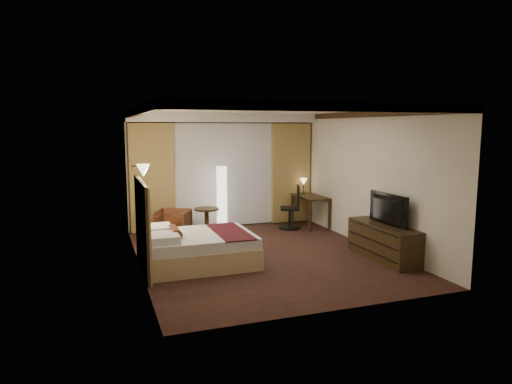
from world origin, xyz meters
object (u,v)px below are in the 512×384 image
object	(u,v)px
bed	(199,249)
floor_lamp	(222,199)
armchair	(173,223)
dresser	(383,242)
television	(383,208)
side_table	(207,221)
desk	(310,211)
office_chair	(290,207)

from	to	relation	value
bed	floor_lamp	distance (m)	2.64
bed	armchair	xyz separation A→B (m)	(-0.14, 1.96, 0.08)
dresser	television	distance (m)	0.62
armchair	side_table	world-z (taller)	armchair
bed	desk	size ratio (longest dim) A/B	1.71
desk	television	world-z (taller)	television
floor_lamp	side_table	bearing A→B (deg)	-149.88
side_table	television	size ratio (longest dim) A/B	0.58
side_table	desk	size ratio (longest dim) A/B	0.55
floor_lamp	desk	distance (m)	2.18
desk	bed	bearing A→B (deg)	-146.34
desk	office_chair	world-z (taller)	office_chair
dresser	television	size ratio (longest dim) A/B	1.56
bed	television	bearing A→B (deg)	-13.42
bed	office_chair	bearing A→B (deg)	38.29
bed	desk	bearing A→B (deg)	33.66
armchair	side_table	bearing A→B (deg)	38.02
desk	floor_lamp	bearing A→B (deg)	173.73
office_chair	television	xyz separation A→B (m)	(0.59, -2.85, 0.42)
office_chair	dresser	bearing A→B (deg)	-56.77
floor_lamp	television	world-z (taller)	floor_lamp
floor_lamp	dresser	world-z (taller)	floor_lamp
bed	dresser	distance (m)	3.34
desk	television	size ratio (longest dim) A/B	1.05
office_chair	floor_lamp	bearing A→B (deg)	-169.20
bed	television	distance (m)	3.38
side_table	armchair	bearing A→B (deg)	-168.15
dresser	desk	bearing A→B (deg)	90.99
dresser	television	bearing A→B (deg)	180.00
armchair	bed	bearing A→B (deg)	-59.69
armchair	television	size ratio (longest dim) A/B	0.68
office_chair	dresser	distance (m)	2.93
side_table	television	bearing A→B (deg)	-48.28
office_chair	television	size ratio (longest dim) A/B	1.00
side_table	floor_lamp	distance (m)	0.67
armchair	dresser	world-z (taller)	armchair
desk	office_chair	bearing A→B (deg)	-174.94
bed	floor_lamp	bearing A→B (deg)	65.75
armchair	television	bearing A→B (deg)	-12.85
desk	television	distance (m)	2.96
television	dresser	bearing A→B (deg)	-91.16
side_table	floor_lamp	size ratio (longest dim) A/B	0.40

